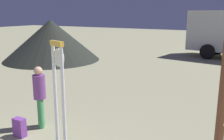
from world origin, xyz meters
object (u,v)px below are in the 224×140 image
person_near_clock (40,94)px  dome_tent (51,40)px  standing_clock (59,88)px  backpack (20,127)px

person_near_clock → dome_tent: size_ratio=0.27×
standing_clock → person_near_clock: standing_clock is taller
person_near_clock → dome_tent: (-6.19, 7.11, 0.34)m
backpack → dome_tent: (-6.13, 7.72, 0.98)m
standing_clock → backpack: size_ratio=5.13×
backpack → standing_clock: bearing=0.3°
person_near_clock → backpack: size_ratio=3.47×
dome_tent → backpack: bearing=-51.6°
person_near_clock → standing_clock: bearing=-27.3°
person_near_clock → backpack: person_near_clock is taller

